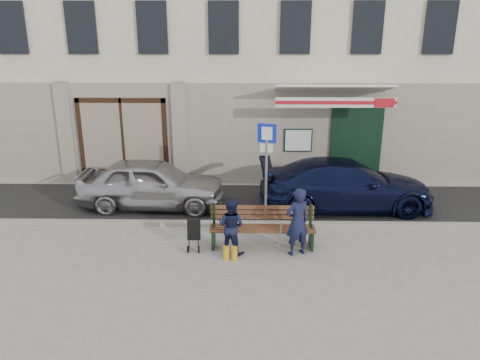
{
  "coord_description": "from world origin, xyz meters",
  "views": [
    {
      "loc": [
        0.76,
        -9.43,
        4.82
      ],
      "look_at": [
        0.55,
        1.6,
        1.2
      ],
      "focal_mm": 35.0,
      "sensor_mm": 36.0,
      "label": 1
    }
  ],
  "objects_px": {
    "car_silver": "(152,183)",
    "man": "(297,222)",
    "stroller": "(194,231)",
    "parking_sign": "(266,157)",
    "woman": "(231,226)",
    "bench": "(260,228)",
    "car_navy": "(346,185)"
  },
  "relations": [
    {
      "from": "car_navy",
      "to": "stroller",
      "type": "xyz_separation_m",
      "value": [
        -3.91,
        -2.6,
        -0.24
      ]
    },
    {
      "from": "parking_sign",
      "to": "stroller",
      "type": "relative_size",
      "value": 2.54
    },
    {
      "from": "bench",
      "to": "man",
      "type": "distance_m",
      "value": 0.93
    },
    {
      "from": "man",
      "to": "car_silver",
      "type": "bearing_deg",
      "value": -61.65
    },
    {
      "from": "parking_sign",
      "to": "car_silver",
      "type": "bearing_deg",
      "value": 178.74
    },
    {
      "from": "man",
      "to": "woman",
      "type": "height_order",
      "value": "man"
    },
    {
      "from": "bench",
      "to": "stroller",
      "type": "bearing_deg",
      "value": -174.16
    },
    {
      "from": "car_silver",
      "to": "parking_sign",
      "type": "relative_size",
      "value": 1.58
    },
    {
      "from": "car_navy",
      "to": "car_silver",
      "type": "bearing_deg",
      "value": 88.22
    },
    {
      "from": "parking_sign",
      "to": "man",
      "type": "height_order",
      "value": "parking_sign"
    },
    {
      "from": "stroller",
      "to": "car_silver",
      "type": "bearing_deg",
      "value": 117.96
    },
    {
      "from": "car_silver",
      "to": "woman",
      "type": "bearing_deg",
      "value": -138.17
    },
    {
      "from": "stroller",
      "to": "car_navy",
      "type": "bearing_deg",
      "value": 32.23
    },
    {
      "from": "car_silver",
      "to": "woman",
      "type": "relative_size",
      "value": 3.16
    },
    {
      "from": "stroller",
      "to": "bench",
      "type": "bearing_deg",
      "value": 4.42
    },
    {
      "from": "car_silver",
      "to": "stroller",
      "type": "distance_m",
      "value": 2.99
    },
    {
      "from": "car_silver",
      "to": "man",
      "type": "bearing_deg",
      "value": -124.81
    },
    {
      "from": "bench",
      "to": "man",
      "type": "relative_size",
      "value": 1.55
    },
    {
      "from": "parking_sign",
      "to": "bench",
      "type": "bearing_deg",
      "value": -81.35
    },
    {
      "from": "car_silver",
      "to": "bench",
      "type": "height_order",
      "value": "car_silver"
    },
    {
      "from": "woman",
      "to": "bench",
      "type": "bearing_deg",
      "value": -128.09
    },
    {
      "from": "car_navy",
      "to": "stroller",
      "type": "relative_size",
      "value": 4.7
    },
    {
      "from": "car_navy",
      "to": "parking_sign",
      "type": "xyz_separation_m",
      "value": [
        -2.23,
        -0.92,
        1.02
      ]
    },
    {
      "from": "parking_sign",
      "to": "car_navy",
      "type": "bearing_deg",
      "value": 37.34
    },
    {
      "from": "parking_sign",
      "to": "stroller",
      "type": "distance_m",
      "value": 2.69
    },
    {
      "from": "car_silver",
      "to": "man",
      "type": "height_order",
      "value": "man"
    },
    {
      "from": "woman",
      "to": "stroller",
      "type": "height_order",
      "value": "woman"
    },
    {
      "from": "bench",
      "to": "woman",
      "type": "distance_m",
      "value": 0.75
    },
    {
      "from": "car_silver",
      "to": "stroller",
      "type": "height_order",
      "value": "car_silver"
    },
    {
      "from": "parking_sign",
      "to": "woman",
      "type": "bearing_deg",
      "value": -99.02
    },
    {
      "from": "parking_sign",
      "to": "man",
      "type": "xyz_separation_m",
      "value": [
        0.63,
        -1.89,
        -0.94
      ]
    },
    {
      "from": "woman",
      "to": "stroller",
      "type": "relative_size",
      "value": 1.27
    }
  ]
}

